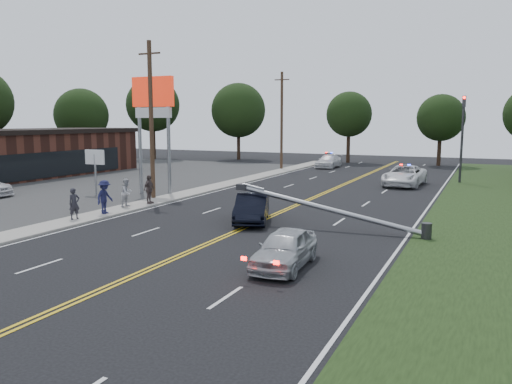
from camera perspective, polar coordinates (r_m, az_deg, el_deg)
The scene contains 23 objects.
ground at distance 18.20m, azimuth -10.81°, elevation -8.11°, with size 120.00×120.00×0.00m, color black.
parking_lot at distance 39.06m, azimuth -26.26°, elevation -0.12°, with size 25.00×60.00×0.01m, color #2D2D2D.
sidewalk at distance 30.93m, azimuth -12.64°, elevation -1.34°, with size 1.80×70.00×0.12m, color gray.
centerline_yellow at distance 26.71m, azimuth 1.81°, elevation -2.73°, with size 0.36×80.00×0.00m, color gold.
pylon_sign at distance 35.00m, azimuth -11.67°, elevation 9.53°, with size 3.20×0.35×8.00m.
small_sign at distance 35.79m, azimuth -17.93°, elevation 3.39°, with size 1.60×0.14×3.10m.
traffic_signal at distance 44.17m, azimuth 22.52°, elevation 6.43°, with size 0.28×0.41×7.05m.
fallen_streetlight at distance 23.32m, azimuth 9.37°, elevation -2.17°, with size 9.36×0.44×1.91m.
utility_pole_mid at distance 32.60m, azimuth -11.89°, elevation 8.03°, with size 1.60×0.28×10.00m.
utility_pole_far at distance 51.93m, azimuth 2.95°, elevation 8.17°, with size 1.60×0.28×10.00m.
tree_3 at distance 64.67m, azimuth -19.32°, elevation 8.27°, with size 6.42×6.42×8.93m.
tree_4 at distance 68.10m, azimuth -11.70°, elevation 9.71°, with size 7.01×7.01×10.63m.
tree_5 at distance 65.65m, azimuth -2.02°, elevation 9.31°, with size 7.03×7.03×9.92m.
tree_6 at distance 61.75m, azimuth 10.59°, elevation 8.71°, with size 5.43×5.43×8.55m.
tree_7 at distance 60.22m, azimuth 20.37°, elevation 7.95°, with size 5.26×5.26×8.03m.
crashed_sedan at distance 25.03m, azimuth -0.48°, elevation -1.83°, with size 1.52×4.35×1.43m, color black.
waiting_sedan at distance 17.40m, azimuth 3.32°, elevation -6.45°, with size 1.58×3.92×1.34m, color #A8ACB1.
emergency_a at distance 40.81m, azimuth 16.62°, elevation 1.82°, with size 2.64×5.73×1.59m, color white.
emergency_b at distance 54.79m, azimuth 8.31°, elevation 3.50°, with size 1.95×4.80×1.39m, color silver.
bystander_a at distance 26.73m, azimuth -20.06°, elevation -1.26°, with size 0.58×0.38×1.58m, color #26242C.
bystander_b at distance 29.74m, azimuth -14.54°, elevation -0.07°, with size 0.80×0.62×1.64m, color #AEADB2.
bystander_c at distance 27.81m, azimuth -16.91°, elevation -0.54°, with size 1.16×0.67×1.80m, color #191B3F.
bystander_d at distance 30.54m, azimuth -12.13°, elevation 0.31°, with size 1.01×0.42×1.73m, color #544543.
Camera 1 is at (10.31, -14.12, 5.05)m, focal length 35.00 mm.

